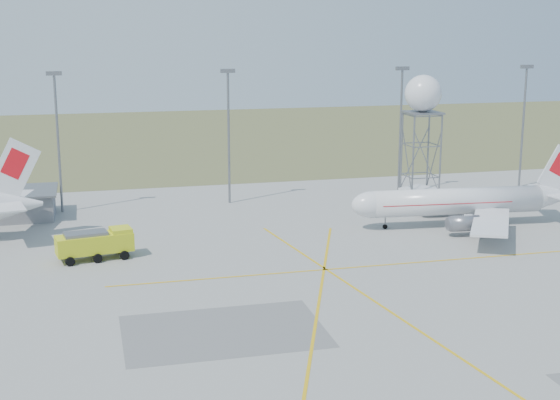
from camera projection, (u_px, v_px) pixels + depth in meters
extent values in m
plane|color=#A3A39D|center=(511.00, 379.00, 60.56)|extent=(400.00, 400.00, 0.00)
cube|color=#535A31|center=(215.00, 136.00, 193.02)|extent=(400.00, 120.00, 0.03)
cylinder|color=slate|center=(58.00, 145.00, 112.48)|extent=(0.36, 0.36, 20.00)
cube|color=slate|center=(54.00, 73.00, 110.24)|extent=(2.20, 0.50, 0.60)
cylinder|color=slate|center=(229.00, 139.00, 118.43)|extent=(0.36, 0.36, 20.00)
cube|color=slate|center=(228.00, 71.00, 116.19)|extent=(2.20, 0.50, 0.60)
cylinder|color=slate|center=(400.00, 133.00, 125.09)|extent=(0.36, 0.36, 20.00)
cube|color=slate|center=(402.00, 68.00, 122.85)|extent=(2.20, 0.50, 0.60)
cylinder|color=slate|center=(523.00, 128.00, 130.33)|extent=(0.36, 0.36, 20.00)
cube|color=slate|center=(527.00, 67.00, 128.09)|extent=(2.20, 0.50, 0.60)
cylinder|color=silver|center=(456.00, 201.00, 105.95)|extent=(23.78, 5.54, 3.63)
ellipsoid|color=silver|center=(373.00, 205.00, 104.07)|extent=(6.08, 4.09, 3.63)
cube|color=black|center=(365.00, 201.00, 103.78)|extent=(1.53, 2.10, 0.88)
cone|color=silver|center=(555.00, 196.00, 108.21)|extent=(5.72, 4.06, 3.63)
cube|color=silver|center=(558.00, 169.00, 107.37)|extent=(5.81, 0.75, 6.82)
cube|color=red|center=(559.00, 164.00, 107.26)|extent=(3.14, 0.56, 3.50)
cube|color=silver|center=(543.00, 188.00, 110.83)|extent=(3.30, 5.21, 0.16)
cube|color=silver|center=(444.00, 195.00, 114.22)|extent=(9.32, 15.09, 0.33)
cube|color=silver|center=(491.00, 222.00, 98.52)|extent=(11.14, 14.69, 0.33)
cylinder|color=slate|center=(436.00, 205.00, 111.24)|extent=(3.96, 2.39, 2.08)
cylinder|color=slate|center=(465.00, 223.00, 101.13)|extent=(3.96, 2.39, 2.08)
cube|color=red|center=(444.00, 201.00, 105.64)|extent=(18.37, 5.14, 0.11)
cylinder|color=black|center=(385.00, 226.00, 105.03)|extent=(0.68, 0.68, 0.82)
cube|color=black|center=(468.00, 222.00, 106.91)|extent=(1.35, 5.49, 0.82)
cylinder|color=slate|center=(468.00, 220.00, 106.82)|extent=(0.23, 0.23, 1.63)
cone|color=silver|center=(16.00, 205.00, 99.45)|extent=(6.61, 4.47, 4.35)
cube|color=silver|center=(14.00, 170.00, 98.45)|extent=(6.98, 0.45, 8.19)
cube|color=red|center=(15.00, 164.00, 98.33)|extent=(3.75, 0.44, 4.20)
cube|color=silver|center=(14.00, 195.00, 102.52)|extent=(3.59, 6.05, 0.20)
cube|color=silver|center=(9.00, 207.00, 95.90)|extent=(3.59, 6.05, 0.20)
cylinder|color=slate|center=(413.00, 163.00, 114.55)|extent=(0.26, 0.26, 14.19)
cylinder|color=slate|center=(440.00, 161.00, 115.59)|extent=(0.26, 0.26, 14.19)
cylinder|color=slate|center=(428.00, 157.00, 119.72)|extent=(0.26, 0.26, 14.19)
cylinder|color=slate|center=(401.00, 158.00, 118.68)|extent=(0.26, 0.26, 14.19)
cube|color=slate|center=(422.00, 113.00, 115.58)|extent=(4.97, 4.97, 0.27)
sphere|color=silver|center=(423.00, 93.00, 114.96)|extent=(5.46, 5.46, 5.46)
cube|color=#C9D018|center=(95.00, 243.00, 91.04)|extent=(9.15, 4.34, 2.15)
cube|color=#C9D018|center=(121.00, 233.00, 92.07)|extent=(2.76, 3.08, 1.37)
cube|color=black|center=(127.00, 232.00, 92.31)|extent=(0.52, 2.52, 0.98)
cube|color=slate|center=(86.00, 234.00, 90.38)|extent=(5.20, 3.12, 0.39)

